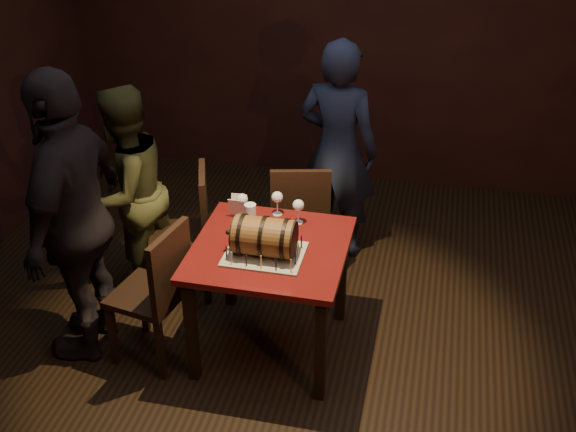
{
  "coord_description": "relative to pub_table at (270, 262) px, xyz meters",
  "views": [
    {
      "loc": [
        0.77,
        -3.43,
        3.03
      ],
      "look_at": [
        -0.02,
        0.05,
        0.95
      ],
      "focal_mm": 45.0,
      "sensor_mm": 36.0,
      "label": 1
    }
  ],
  "objects": [
    {
      "name": "menu_card",
      "position": [
        -0.28,
        0.31,
        0.17
      ],
      "size": [
        0.1,
        0.05,
        0.13
      ],
      "primitive_type": null,
      "color": "white",
      "rests_on": "pub_table"
    },
    {
      "name": "chair_left_front",
      "position": [
        -0.62,
        -0.24,
        -0.12
      ],
      "size": [
        0.47,
        0.47,
        0.93
      ],
      "color": "black",
      "rests_on": "ground"
    },
    {
      "name": "person_left_front",
      "position": [
        -1.11,
        -0.2,
        0.27
      ],
      "size": [
        0.49,
        1.09,
        1.83
      ],
      "primitive_type": "imported",
      "rotation": [
        0.0,
        0.0,
        -1.53
      ],
      "color": "black",
      "rests_on": "ground"
    },
    {
      "name": "person_back",
      "position": [
        0.2,
        1.24,
        0.18
      ],
      "size": [
        0.67,
        0.51,
        1.65
      ],
      "primitive_type": "imported",
      "rotation": [
        0.0,
        0.0,
        2.94
      ],
      "color": "#1B2137",
      "rests_on": "ground"
    },
    {
      "name": "room_shell",
      "position": [
        0.12,
        -0.02,
        0.76
      ],
      "size": [
        5.04,
        5.04,
        2.8
      ],
      "color": "black",
      "rests_on": "ground"
    },
    {
      "name": "pub_table",
      "position": [
        0.0,
        0.0,
        0.0
      ],
      "size": [
        0.9,
        0.9,
        0.75
      ],
      "color": "#490C0C",
      "rests_on": "ground"
    },
    {
      "name": "chair_left_rear",
      "position": [
        -0.67,
        0.47,
        -0.12
      ],
      "size": [
        0.51,
        0.51,
        0.93
      ],
      "color": "black",
      "rests_on": "ground"
    },
    {
      "name": "person_left_rear",
      "position": [
        -1.11,
        0.46,
        0.1
      ],
      "size": [
        0.78,
        0.87,
        1.48
      ],
      "primitive_type": "imported",
      "rotation": [
        0.0,
        0.0,
        -1.94
      ],
      "color": "#3C3D1E",
      "rests_on": "ground"
    },
    {
      "name": "chair_back",
      "position": [
        0.02,
        0.75,
        -0.12
      ],
      "size": [
        0.48,
        0.48,
        0.93
      ],
      "color": "black",
      "rests_on": "ground"
    },
    {
      "name": "wine_glass_right",
      "position": [
        0.11,
        0.3,
        0.23
      ],
      "size": [
        0.07,
        0.07,
        0.16
      ],
      "color": "silver",
      "rests_on": "pub_table"
    },
    {
      "name": "barrel_cake",
      "position": [
        -0.01,
        -0.1,
        0.23
      ],
      "size": [
        0.41,
        0.24,
        0.24
      ],
      "color": "brown",
      "rests_on": "cake_board"
    },
    {
      "name": "wine_glass_mid",
      "position": [
        -0.04,
        0.37,
        0.23
      ],
      "size": [
        0.07,
        0.07,
        0.16
      ],
      "color": "silver",
      "rests_on": "pub_table"
    },
    {
      "name": "wine_glass_left",
      "position": [
        -0.25,
        0.3,
        0.23
      ],
      "size": [
        0.07,
        0.07,
        0.16
      ],
      "color": "silver",
      "rests_on": "pub_table"
    },
    {
      "name": "pint_of_ale",
      "position": [
        -0.17,
        0.2,
        0.18
      ],
      "size": [
        0.07,
        0.07,
        0.15
      ],
      "color": "silver",
      "rests_on": "pub_table"
    },
    {
      "name": "cake_board",
      "position": [
        -0.01,
        -0.1,
        0.12
      ],
      "size": [
        0.45,
        0.35,
        0.01
      ],
      "primitive_type": "cube",
      "color": "#A59C85",
      "rests_on": "pub_table"
    },
    {
      "name": "birthday_candles",
      "position": [
        -0.01,
        -0.1,
        0.16
      ],
      "size": [
        0.4,
        0.3,
        0.09
      ],
      "color": "#EDDE8E",
      "rests_on": "cake_board"
    }
  ]
}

